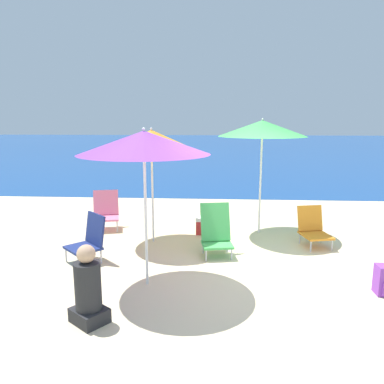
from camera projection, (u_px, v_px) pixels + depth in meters
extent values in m
plane|color=beige|center=(272.00, 277.00, 5.30)|extent=(60.00, 60.00, 0.00)
cube|color=#19478C|center=(226.00, 146.00, 29.91)|extent=(60.00, 40.00, 0.01)
cylinder|color=white|center=(146.00, 221.00, 4.90)|extent=(0.04, 0.04, 1.76)
cone|color=purple|center=(144.00, 143.00, 4.70)|extent=(1.69, 1.69, 0.30)
sphere|color=white|center=(144.00, 129.00, 4.66)|extent=(0.04, 0.04, 0.04)
cylinder|color=white|center=(153.00, 197.00, 6.67)|extent=(0.04, 0.04, 1.66)
cone|color=orange|center=(151.00, 140.00, 6.47)|extent=(1.58, 1.58, 0.35)
sphere|color=white|center=(151.00, 129.00, 6.43)|extent=(0.04, 0.04, 0.04)
cylinder|color=white|center=(260.00, 186.00, 7.16)|extent=(0.04, 0.04, 1.87)
cone|color=#47B756|center=(262.00, 128.00, 6.95)|extent=(1.66, 1.66, 0.30)
sphere|color=white|center=(263.00, 119.00, 6.91)|extent=(0.04, 0.04, 0.04)
cylinder|color=silver|center=(206.00, 256.00, 5.85)|extent=(0.02, 0.02, 0.19)
cylinder|color=silver|center=(232.00, 255.00, 5.90)|extent=(0.02, 0.02, 0.19)
cylinder|color=silver|center=(203.00, 248.00, 6.19)|extent=(0.02, 0.02, 0.19)
cylinder|color=silver|center=(227.00, 247.00, 6.23)|extent=(0.02, 0.02, 0.19)
cube|color=#47B756|center=(217.00, 245.00, 6.02)|extent=(0.54, 0.48, 0.04)
cube|color=#47B756|center=(215.00, 222.00, 6.15)|extent=(0.51, 0.32, 0.60)
cylinder|color=silver|center=(311.00, 247.00, 6.25)|extent=(0.02, 0.02, 0.20)
cylinder|color=silver|center=(332.00, 245.00, 6.31)|extent=(0.02, 0.02, 0.20)
cylinder|color=silver|center=(300.00, 238.00, 6.67)|extent=(0.02, 0.02, 0.20)
cylinder|color=silver|center=(320.00, 237.00, 6.73)|extent=(0.02, 0.02, 0.20)
cube|color=orange|center=(316.00, 235.00, 6.47)|extent=(0.55, 0.59, 0.04)
cube|color=orange|center=(310.00, 218.00, 6.67)|extent=(0.47, 0.24, 0.45)
cylinder|color=silver|center=(95.00, 228.00, 7.28)|extent=(0.02, 0.02, 0.22)
cylinder|color=silver|center=(117.00, 227.00, 7.36)|extent=(0.02, 0.02, 0.22)
cylinder|color=silver|center=(96.00, 222.00, 7.67)|extent=(0.02, 0.02, 0.22)
cylinder|color=silver|center=(117.00, 221.00, 7.75)|extent=(0.02, 0.02, 0.22)
cube|color=pink|center=(106.00, 218.00, 7.49)|extent=(0.60, 0.59, 0.04)
cube|color=pink|center=(106.00, 202.00, 7.67)|extent=(0.54, 0.33, 0.49)
cylinder|color=silver|center=(66.00, 255.00, 5.82)|extent=(0.02, 0.02, 0.22)
cylinder|color=silver|center=(78.00, 263.00, 5.51)|extent=(0.02, 0.02, 0.22)
cylinder|color=silver|center=(88.00, 250.00, 6.07)|extent=(0.02, 0.02, 0.22)
cylinder|color=silver|center=(101.00, 257.00, 5.76)|extent=(0.02, 0.02, 0.22)
cube|color=navy|center=(83.00, 248.00, 5.77)|extent=(0.66, 0.66, 0.04)
cube|color=navy|center=(95.00, 229.00, 5.86)|extent=(0.44, 0.43, 0.48)
cube|color=#262628|center=(90.00, 315.00, 4.10)|extent=(0.49, 0.48, 0.16)
cylinder|color=#262628|center=(88.00, 286.00, 4.04)|extent=(0.29, 0.29, 0.53)
sphere|color=tan|center=(86.00, 254.00, 3.97)|extent=(0.20, 0.20, 0.20)
cube|color=#B72828|center=(206.00, 227.00, 7.28)|extent=(0.37, 0.29, 0.26)
cube|color=white|center=(206.00, 218.00, 7.25)|extent=(0.38, 0.30, 0.07)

